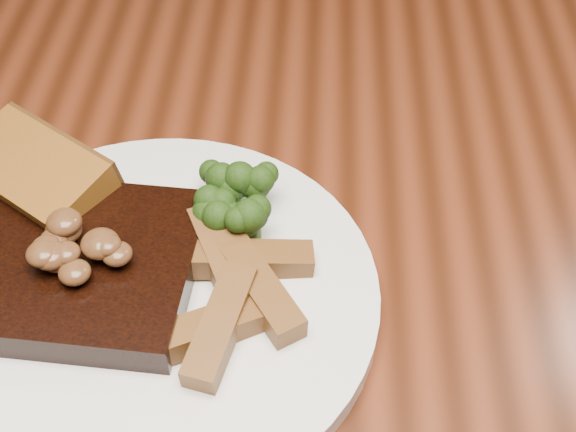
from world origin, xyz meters
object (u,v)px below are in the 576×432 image
at_px(steak, 58,265).
at_px(dining_table, 284,317).
at_px(potato_wedges, 235,274).
at_px(chair_far, 390,50).
at_px(garlic_bread, 40,192).
at_px(plate, 151,299).

bearing_deg(steak, dining_table, 24.30).
distance_m(dining_table, steak, 0.19).
height_order(steak, potato_wedges, steak).
height_order(chair_far, steak, chair_far).
distance_m(garlic_bread, potato_wedges, 0.16).
bearing_deg(plate, dining_table, 36.80).
distance_m(dining_table, plate, 0.14).
height_order(chair_far, plate, chair_far).
bearing_deg(plate, steak, 169.86).
height_order(dining_table, plate, plate).
relative_size(steak, garlic_bread, 1.65).
distance_m(plate, steak, 0.06).
bearing_deg(potato_wedges, dining_table, 62.14).
bearing_deg(garlic_bread, steak, -31.31).
relative_size(plate, garlic_bread, 2.80).
relative_size(garlic_bread, potato_wedges, 1.01).
distance_m(steak, garlic_bread, 0.07).
xyz_separation_m(chair_far, plate, (-0.21, -0.68, 0.26)).
distance_m(dining_table, chair_far, 0.65).
bearing_deg(dining_table, chair_far, 78.44).
bearing_deg(plate, garlic_bread, 138.83).
height_order(plate, steak, steak).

